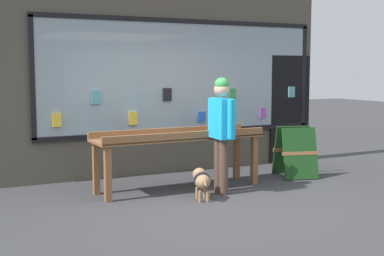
# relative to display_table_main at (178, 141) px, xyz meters

# --- Properties ---
(ground_plane) EXTENTS (40.00, 40.00, 0.00)m
(ground_plane) POSITION_rel_display_table_main_xyz_m (0.00, -1.04, -0.74)
(ground_plane) COLOR #38383A
(shopfront_facade) EXTENTS (7.00, 0.29, 3.49)m
(shopfront_facade) POSITION_rel_display_table_main_xyz_m (0.09, 1.35, 0.99)
(shopfront_facade) COLOR #4C473D
(shopfront_facade) RESTS_ON ground_plane
(display_table_main) EXTENTS (2.65, 0.74, 0.92)m
(display_table_main) POSITION_rel_display_table_main_xyz_m (0.00, 0.00, 0.00)
(display_table_main) COLOR brown
(display_table_main) RESTS_ON ground_plane
(person_browsing) EXTENTS (0.25, 0.67, 1.71)m
(person_browsing) POSITION_rel_display_table_main_xyz_m (0.45, -0.54, 0.27)
(person_browsing) COLOR #4C382D
(person_browsing) RESTS_ON ground_plane
(small_dog) EXTENTS (0.33, 0.58, 0.42)m
(small_dog) POSITION_rel_display_table_main_xyz_m (0.02, -0.75, -0.46)
(small_dog) COLOR #99724C
(small_dog) RESTS_ON ground_plane
(sandwich_board_sign) EXTENTS (0.74, 0.79, 0.85)m
(sandwich_board_sign) POSITION_rel_display_table_main_xyz_m (2.20, -0.01, -0.31)
(sandwich_board_sign) COLOR #193F19
(sandwich_board_sign) RESTS_ON ground_plane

